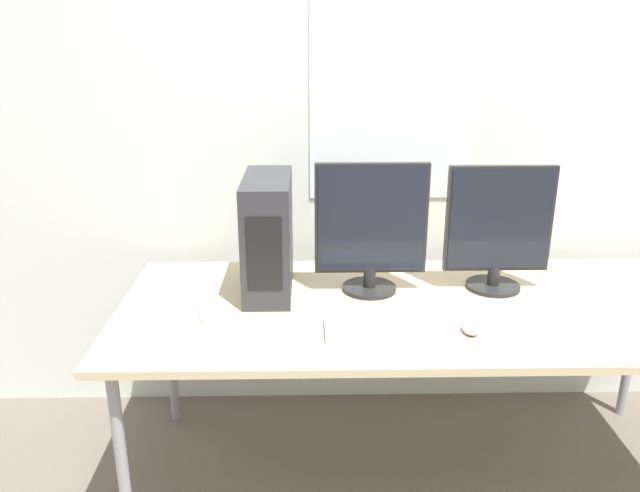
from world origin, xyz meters
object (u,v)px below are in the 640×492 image
Objects in this scene: pc_tower at (268,234)px; cell_phone at (207,312)px; monitor_right_near at (498,229)px; monitor_main at (371,228)px; mouse at (470,328)px; keyboard at (386,329)px.

pc_tower is 2.81× the size of cell_phone.
monitor_right_near is at bearing -0.89° from pc_tower.
mouse is (0.30, -0.37, -0.24)m from monitor_main.
mouse is 0.59× the size of cell_phone.
mouse reaches higher than keyboard.
keyboard is 4.37× the size of mouse.
pc_tower is 0.38m from cell_phone.
cell_phone is at bearing 169.68° from mouse.
keyboard is at bearing -31.52° from cell_phone.
monitor_right_near is 3.08× the size of cell_phone.
keyboard is (0.02, -0.35, -0.24)m from monitor_main.
cell_phone is at bearing -132.79° from pc_tower.
cell_phone is (-0.62, 0.15, -0.01)m from keyboard.
cell_phone is (-1.08, -0.21, -0.24)m from monitor_right_near.
mouse is at bearing -2.10° from keyboard.
cell_phone is (-0.90, 0.16, -0.01)m from mouse.
keyboard is (0.41, -0.38, -0.21)m from pc_tower.
monitor_right_near reaches higher than mouse.
pc_tower is at bearing 176.31° from monitor_main.
keyboard is at bearing -141.70° from monitor_right_near.
monitor_right_near is 0.64m from keyboard.
monitor_right_near is 1.13m from cell_phone.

